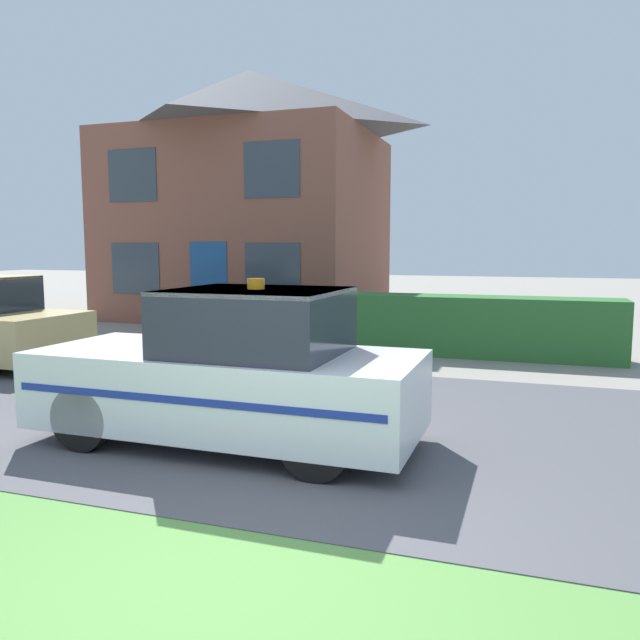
# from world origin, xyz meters

# --- Properties ---
(ground_plane) EXTENTS (80.00, 80.00, 0.00)m
(ground_plane) POSITION_xyz_m (0.00, 0.00, 0.00)
(ground_plane) COLOR gray
(road_strip) EXTENTS (28.00, 5.59, 0.01)m
(road_strip) POSITION_xyz_m (0.00, 3.42, 0.01)
(road_strip) COLOR #4C4C51
(road_strip) RESTS_ON ground
(lawn_verge) EXTENTS (28.00, 1.94, 0.01)m
(lawn_verge) POSITION_xyz_m (0.00, -0.34, 0.00)
(lawn_verge) COLOR #568C42
(lawn_verge) RESTS_ON ground
(garden_hedge) EXTENTS (8.87, 0.88, 1.08)m
(garden_hedge) POSITION_xyz_m (-1.11, 8.38, 0.54)
(garden_hedge) COLOR #2D662D
(garden_hedge) RESTS_ON ground
(police_car) EXTENTS (3.86, 1.62, 1.66)m
(police_car) POSITION_xyz_m (-1.03, 2.37, 0.72)
(police_car) COLOR black
(police_car) RESTS_ON road_strip
(house_left) EXTENTS (7.25, 5.99, 6.86)m
(house_left) POSITION_xyz_m (-5.95, 13.31, 3.50)
(house_left) COLOR brown
(house_left) RESTS_ON ground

